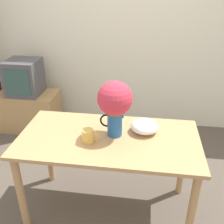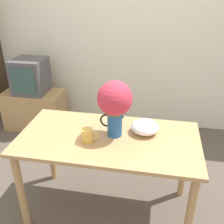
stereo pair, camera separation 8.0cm
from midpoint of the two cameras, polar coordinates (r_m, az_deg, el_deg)
ground_plane at (r=2.58m, az=0.45°, el=-19.94°), size 12.00×12.00×0.00m
wall_back at (r=3.47m, az=5.69°, el=17.26°), size 8.00×0.05×2.60m
table at (r=2.13m, az=0.29°, el=-8.05°), size 1.42×0.73×0.78m
flower_vase at (r=1.96m, az=1.78°, el=2.04°), size 0.27×0.27×0.45m
coffee_mug at (r=1.99m, az=-4.15°, el=-5.14°), size 0.13×0.09×0.11m
white_bowl at (r=2.12m, az=8.26°, el=-3.24°), size 0.22×0.22×0.10m
tv_stand at (r=3.78m, az=-15.78°, el=0.55°), size 0.79×0.43×0.53m
tv_set at (r=3.59m, az=-16.77°, el=7.52°), size 0.41×0.40×0.45m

